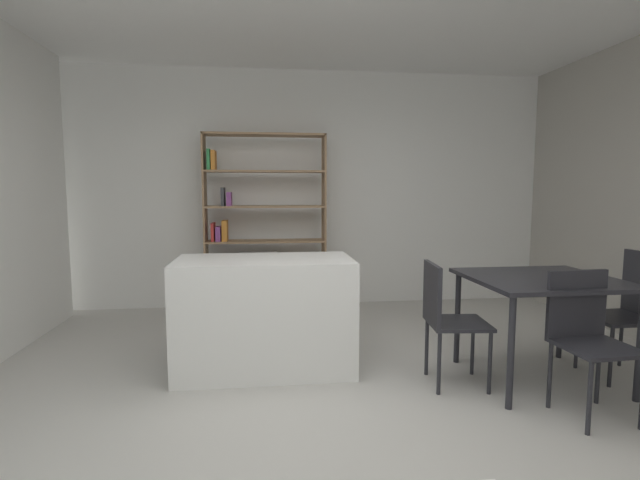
% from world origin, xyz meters
% --- Properties ---
extents(ground_plane, '(8.74, 8.74, 0.00)m').
position_xyz_m(ground_plane, '(0.00, 0.00, 0.00)').
color(ground_plane, beige).
extents(back_partition, '(6.36, 0.06, 2.84)m').
position_xyz_m(back_partition, '(0.00, 3.01, 1.42)').
color(back_partition, white).
rests_on(back_partition, ground_plane).
extents(kitchen_island, '(1.37, 0.72, 0.88)m').
position_xyz_m(kitchen_island, '(-0.35, 0.87, 0.44)').
color(kitchen_island, white).
rests_on(kitchen_island, ground_plane).
extents(open_bookshelf, '(1.39, 0.30, 2.05)m').
position_xyz_m(open_bookshelf, '(-0.43, 2.69, 0.92)').
color(open_bookshelf, '#997551').
rests_on(open_bookshelf, ground_plane).
extents(dining_table, '(1.03, 0.96, 0.78)m').
position_xyz_m(dining_table, '(1.67, 0.40, 0.70)').
color(dining_table, '#232328').
rests_on(dining_table, ground_plane).
extents(dining_chair_window_side, '(0.44, 0.43, 0.95)m').
position_xyz_m(dining_chair_window_side, '(2.41, 0.40, 0.56)').
color(dining_chair_window_side, '#232328').
rests_on(dining_chair_window_side, ground_plane).
extents(dining_chair_near, '(0.44, 0.43, 0.90)m').
position_xyz_m(dining_chair_near, '(1.67, -0.10, 0.54)').
color(dining_chair_near, '#232328').
rests_on(dining_chair_near, ground_plane).
extents(dining_chair_island_side, '(0.45, 0.45, 0.89)m').
position_xyz_m(dining_chair_island_side, '(0.95, 0.41, 0.53)').
color(dining_chair_island_side, '#232328').
rests_on(dining_chair_island_side, ground_plane).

